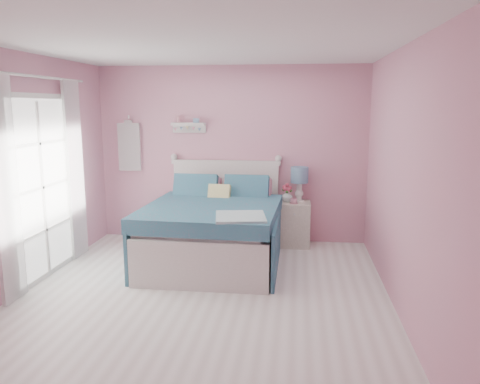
% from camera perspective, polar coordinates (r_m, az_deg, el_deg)
% --- Properties ---
extents(floor, '(4.50, 4.50, 0.00)m').
position_cam_1_polar(floor, '(5.16, -4.68, -12.60)').
color(floor, silver).
rests_on(floor, ground).
extents(room_shell, '(4.50, 4.50, 4.50)m').
position_cam_1_polar(room_shell, '(4.77, -4.96, 5.19)').
color(room_shell, pink).
rests_on(room_shell, floor).
extents(bed, '(1.72, 2.13, 1.22)m').
position_cam_1_polar(bed, '(6.15, -3.15, -4.70)').
color(bed, silver).
rests_on(bed, floor).
extents(nightstand, '(0.45, 0.44, 0.65)m').
position_cam_1_polar(nightstand, '(6.87, 6.64, -3.86)').
color(nightstand, beige).
rests_on(nightstand, floor).
extents(table_lamp, '(0.25, 0.25, 0.50)m').
position_cam_1_polar(table_lamp, '(6.80, 7.26, 1.77)').
color(table_lamp, white).
rests_on(table_lamp, nightstand).
extents(vase, '(0.22, 0.22, 0.17)m').
position_cam_1_polar(vase, '(6.79, 5.75, -0.48)').
color(vase, white).
rests_on(vase, nightstand).
extents(teacup, '(0.11, 0.11, 0.08)m').
position_cam_1_polar(teacup, '(6.68, 6.57, -1.09)').
color(teacup, pink).
rests_on(teacup, nightstand).
extents(roses, '(0.14, 0.11, 0.12)m').
position_cam_1_polar(roses, '(6.76, 5.75, 0.53)').
color(roses, '#BF415B').
rests_on(roses, vase).
extents(wall_shelf, '(0.50, 0.15, 0.25)m').
position_cam_1_polar(wall_shelf, '(7.03, -6.30, 8.11)').
color(wall_shelf, silver).
rests_on(wall_shelf, room_shell).
extents(hanging_dress, '(0.34, 0.03, 0.72)m').
position_cam_1_polar(hanging_dress, '(7.31, -13.35, 5.35)').
color(hanging_dress, white).
rests_on(hanging_dress, room_shell).
extents(french_door, '(0.04, 1.32, 2.16)m').
position_cam_1_polar(french_door, '(5.92, -23.01, 0.46)').
color(french_door, silver).
rests_on(french_door, floor).
extents(curtain_near, '(0.04, 0.40, 2.32)m').
position_cam_1_polar(curtain_near, '(5.26, -26.64, 0.16)').
color(curtain_near, white).
rests_on(curtain_near, floor).
extents(curtain_far, '(0.04, 0.40, 2.32)m').
position_cam_1_polar(curtain_far, '(6.53, -19.47, 2.50)').
color(curtain_far, white).
rests_on(curtain_far, floor).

